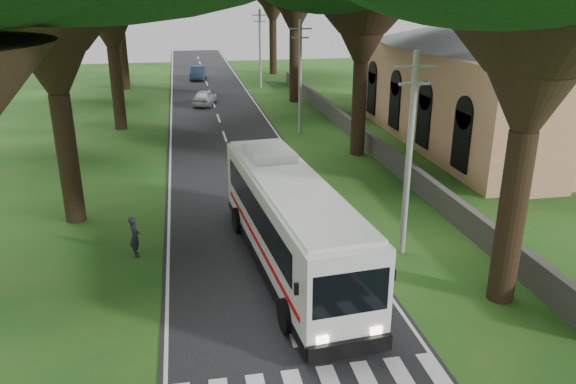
# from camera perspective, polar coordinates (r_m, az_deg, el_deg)

# --- Properties ---
(ground) EXTENTS (140.00, 140.00, 0.00)m
(ground) POSITION_cam_1_polar(r_m,az_deg,el_deg) (16.95, 1.17, -16.55)
(ground) COLOR #194E16
(ground) RESTS_ON ground
(road) EXTENTS (8.00, 120.00, 0.04)m
(road) POSITION_cam_1_polar(r_m,az_deg,el_deg) (39.70, -6.33, 5.25)
(road) COLOR black
(road) RESTS_ON ground
(property_wall) EXTENTS (0.35, 50.00, 1.20)m
(property_wall) POSITION_cam_1_polar(r_m,az_deg,el_deg) (40.27, 6.70, 6.32)
(property_wall) COLOR #383533
(property_wall) RESTS_ON ground
(church) EXTENTS (14.00, 24.00, 11.60)m
(church) POSITION_cam_1_polar(r_m,az_deg,el_deg) (40.87, 20.22, 11.60)
(church) COLOR #E69170
(church) RESTS_ON ground
(pole_near) EXTENTS (1.60, 0.24, 8.00)m
(pole_near) POSITION_cam_1_polar(r_m,az_deg,el_deg) (21.85, 12.21, 3.89)
(pole_near) COLOR gray
(pole_near) RESTS_ON ground
(pole_mid) EXTENTS (1.60, 0.24, 8.00)m
(pole_mid) POSITION_cam_1_polar(r_m,az_deg,el_deg) (40.60, 1.23, 11.72)
(pole_mid) COLOR gray
(pole_mid) RESTS_ON ground
(pole_far) EXTENTS (1.60, 0.24, 8.00)m
(pole_far) POSITION_cam_1_polar(r_m,az_deg,el_deg) (60.16, -2.85, 14.44)
(pole_far) COLOR gray
(pole_far) RESTS_ON ground
(coach_bus) EXTENTS (3.64, 12.32, 3.58)m
(coach_bus) POSITION_cam_1_polar(r_m,az_deg,el_deg) (20.92, 0.16, -2.93)
(coach_bus) COLOR silver
(coach_bus) RESTS_ON ground
(distant_car_a) EXTENTS (2.66, 4.37, 1.39)m
(distant_car_a) POSITION_cam_1_polar(r_m,az_deg,el_deg) (51.93, -8.46, 9.49)
(distant_car_a) COLOR #9C9CA0
(distant_car_a) RESTS_ON road
(distant_car_b) EXTENTS (2.10, 4.60, 1.46)m
(distant_car_b) POSITION_cam_1_polar(r_m,az_deg,el_deg) (67.06, -9.13, 11.86)
(distant_car_b) COLOR #20304C
(distant_car_b) RESTS_ON road
(pedestrian) EXTENTS (0.51, 0.68, 1.66)m
(pedestrian) POSITION_cam_1_polar(r_m,az_deg,el_deg) (23.07, -15.30, -4.38)
(pedestrian) COLOR black
(pedestrian) RESTS_ON ground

